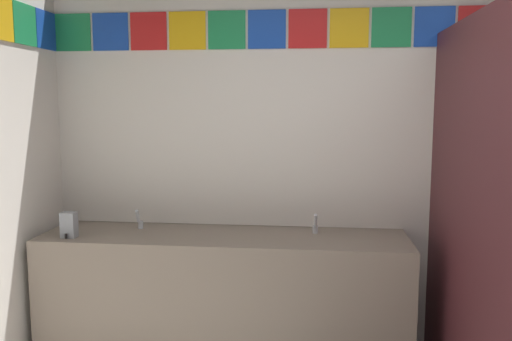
# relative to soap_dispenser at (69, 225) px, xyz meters

# --- Properties ---
(wall_back) EXTENTS (4.25, 0.09, 2.68)m
(wall_back) POSITION_rel_soap_dispenser_xyz_m (1.86, 0.50, 0.45)
(wall_back) COLOR silver
(wall_back) RESTS_ON ground_plane
(vanity_counter) EXTENTS (2.33, 0.58, 0.82)m
(vanity_counter) POSITION_rel_soap_dispenser_xyz_m (0.95, 0.17, -0.48)
(vanity_counter) COLOR gray
(vanity_counter) RESTS_ON ground_plane
(faucet_left) EXTENTS (0.04, 0.10, 0.14)m
(faucet_left) POSITION_rel_soap_dispenser_xyz_m (0.36, 0.26, -0.03)
(faucet_left) COLOR silver
(faucet_left) RESTS_ON vanity_counter
(faucet_right) EXTENTS (0.04, 0.10, 0.14)m
(faucet_right) POSITION_rel_soap_dispenser_xyz_m (1.53, 0.26, -0.03)
(faucet_right) COLOR silver
(faucet_right) RESTS_ON vanity_counter
(soap_dispenser) EXTENTS (0.09, 0.09, 0.16)m
(soap_dispenser) POSITION_rel_soap_dispenser_xyz_m (0.00, 0.00, 0.00)
(soap_dispenser) COLOR gray
(soap_dispenser) RESTS_ON vanity_counter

